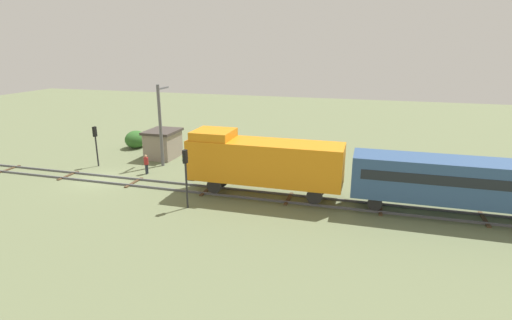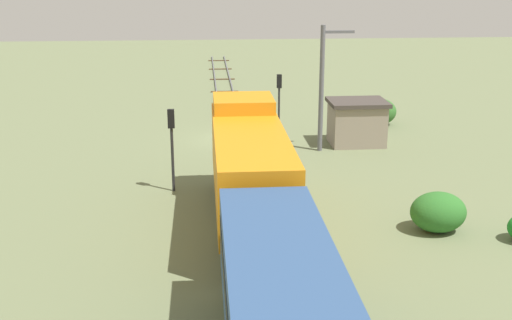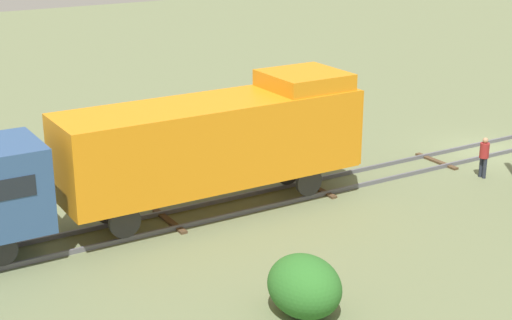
# 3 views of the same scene
# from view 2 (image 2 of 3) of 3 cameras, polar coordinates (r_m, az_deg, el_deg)

# --- Properties ---
(ground_plane) EXTENTS (114.27, 114.27, 0.00)m
(ground_plane) POSITION_cam_2_polar(r_m,az_deg,el_deg) (40.86, -2.01, 1.88)
(ground_plane) COLOR #66704C
(railway_track) EXTENTS (2.40, 76.18, 0.16)m
(railway_track) POSITION_cam_2_polar(r_m,az_deg,el_deg) (40.84, -2.01, 1.98)
(railway_track) COLOR #595960
(railway_track) RESTS_ON ground
(locomotive) EXTENTS (2.90, 11.60, 4.60)m
(locomotive) POSITION_cam_2_polar(r_m,az_deg,el_deg) (26.77, -0.62, -0.08)
(locomotive) COLOR orange
(locomotive) RESTS_ON railway_track
(traffic_signal_near) EXTENTS (0.32, 0.34, 3.67)m
(traffic_signal_near) POSITION_cam_2_polar(r_m,az_deg,el_deg) (43.03, 2.07, 6.16)
(traffic_signal_near) COLOR #262628
(traffic_signal_near) RESTS_ON ground
(traffic_signal_mid) EXTENTS (0.32, 0.34, 4.08)m
(traffic_signal_mid) POSITION_cam_2_polar(r_m,az_deg,el_deg) (30.92, -7.51, 2.24)
(traffic_signal_mid) COLOR #262628
(traffic_signal_mid) RESTS_ON ground
(worker_near_track) EXTENTS (0.38, 0.38, 1.70)m
(worker_near_track) POSITION_cam_2_polar(r_m,az_deg,el_deg) (37.95, 1.81, 2.26)
(worker_near_track) COLOR #262B38
(worker_near_track) RESTS_ON ground
(catenary_mast) EXTENTS (1.94, 0.28, 7.38)m
(catenary_mast) POSITION_cam_2_polar(r_m,az_deg,el_deg) (37.60, 5.94, 6.62)
(catenary_mast) COLOR #595960
(catenary_mast) RESTS_ON ground
(relay_hut) EXTENTS (3.50, 2.90, 2.74)m
(relay_hut) POSITION_cam_2_polar(r_m,az_deg,el_deg) (39.85, 8.95, 3.36)
(relay_hut) COLOR gray
(relay_hut) RESTS_ON ground
(bush_mid) EXTENTS (2.32, 1.90, 1.69)m
(bush_mid) POSITION_cam_2_polar(r_m,az_deg,el_deg) (27.57, 15.89, -4.48)
(bush_mid) COLOR #2B6826
(bush_mid) RESTS_ON ground
(bush_far) EXTENTS (2.55, 2.08, 1.85)m
(bush_far) POSITION_cam_2_polar(r_m,az_deg,el_deg) (45.10, 10.78, 4.24)
(bush_far) COLOR #2F6026
(bush_far) RESTS_ON ground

